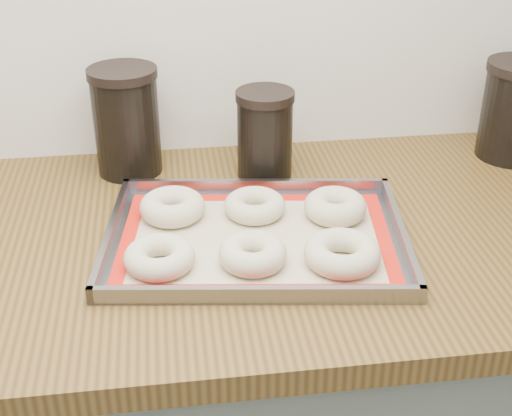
{
  "coord_description": "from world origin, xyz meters",
  "views": [
    {
      "loc": [
        -0.32,
        0.7,
        1.49
      ],
      "look_at": [
        -0.19,
        1.63,
        0.96
      ],
      "focal_mm": 50.0,
      "sensor_mm": 36.0,
      "label": 1
    }
  ],
  "objects": [
    {
      "name": "countertop",
      "position": [
        0.0,
        1.68,
        0.88
      ],
      "size": [
        3.06,
        0.68,
        0.04
      ],
      "primitive_type": "cube",
      "color": "brown",
      "rests_on": "cabinet"
    },
    {
      "name": "baking_mat",
      "position": [
        -0.19,
        1.63,
        0.9
      ],
      "size": [
        0.45,
        0.34,
        0.0
      ],
      "rotation": [
        0.0,
        0.0,
        -0.13
      ],
      "color": "#C6B793",
      "rests_on": "baking_tray"
    },
    {
      "name": "bagel_back_mid",
      "position": [
        -0.18,
        1.71,
        0.92
      ],
      "size": [
        0.12,
        0.12,
        0.03
      ],
      "primitive_type": "torus",
      "rotation": [
        0.0,
        0.0,
        -0.23
      ],
      "color": "beige",
      "rests_on": "baking_mat"
    },
    {
      "name": "canister_left",
      "position": [
        -0.39,
        1.92,
        1.0
      ],
      "size": [
        0.12,
        0.12,
        0.2
      ],
      "color": "black",
      "rests_on": "countertop"
    },
    {
      "name": "bagel_front_left",
      "position": [
        -0.34,
        1.57,
        0.92
      ],
      "size": [
        0.11,
        0.11,
        0.03
      ],
      "primitive_type": "torus",
      "rotation": [
        0.0,
        0.0,
        -0.05
      ],
      "color": "beige",
      "rests_on": "baking_mat"
    },
    {
      "name": "canister_mid",
      "position": [
        -0.15,
        1.87,
        0.98
      ],
      "size": [
        0.1,
        0.1,
        0.16
      ],
      "color": "black",
      "rests_on": "countertop"
    },
    {
      "name": "baking_tray",
      "position": [
        -0.19,
        1.63,
        0.91
      ],
      "size": [
        0.5,
        0.39,
        0.03
      ],
      "rotation": [
        0.0,
        0.0,
        -0.13
      ],
      "color": "gray",
      "rests_on": "countertop"
    },
    {
      "name": "bagel_back_right",
      "position": [
        -0.06,
        1.68,
        0.92
      ],
      "size": [
        0.14,
        0.14,
        0.04
      ],
      "primitive_type": "torus",
      "rotation": [
        0.0,
        0.0,
        -0.46
      ],
      "color": "beige",
      "rests_on": "baking_mat"
    },
    {
      "name": "bagel_back_left",
      "position": [
        -0.32,
        1.72,
        0.92
      ],
      "size": [
        0.12,
        0.12,
        0.04
      ],
      "primitive_type": "torus",
      "rotation": [
        0.0,
        0.0,
        0.19
      ],
      "color": "beige",
      "rests_on": "baking_mat"
    },
    {
      "name": "bagel_front_right",
      "position": [
        -0.08,
        1.55,
        0.92
      ],
      "size": [
        0.13,
        0.13,
        0.04
      ],
      "primitive_type": "torus",
      "rotation": [
        0.0,
        0.0,
        0.13
      ],
      "color": "beige",
      "rests_on": "baking_mat"
    },
    {
      "name": "bagel_front_mid",
      "position": [
        -0.21,
        1.56,
        0.92
      ],
      "size": [
        0.11,
        0.11,
        0.04
      ],
      "primitive_type": "torus",
      "rotation": [
        0.0,
        0.0,
        0.07
      ],
      "color": "beige",
      "rests_on": "baking_mat"
    }
  ]
}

